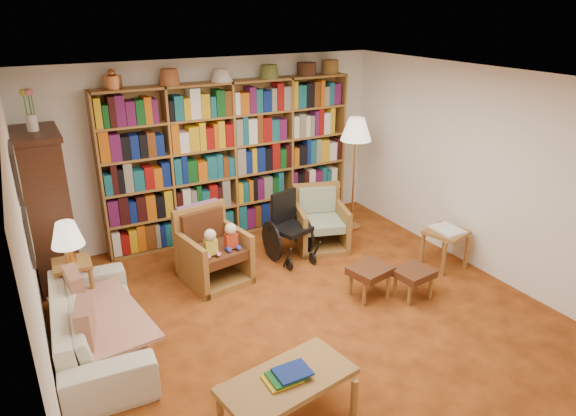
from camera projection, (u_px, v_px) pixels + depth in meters
floor at (301, 311)px, 5.66m from camera, size 5.00×5.00×0.00m
ceiling at (303, 80)px, 4.74m from camera, size 5.00×5.00×0.00m
wall_back at (214, 149)px, 7.24m from camera, size 5.00×0.00×5.00m
wall_front at (503, 337)px, 3.15m from camera, size 5.00×0.00×5.00m
wall_left at (30, 260)px, 4.10m from camera, size 0.00×5.00×5.00m
wall_right at (479, 171)px, 6.30m from camera, size 0.00×5.00×5.00m
bookshelf at (232, 156)px, 7.22m from camera, size 3.60×0.30×2.42m
curio_cabinet at (48, 208)px, 5.95m from camera, size 0.50×0.95×2.40m
framed_pictures at (23, 204)px, 4.21m from camera, size 0.03×0.52×0.97m
sofa at (98, 322)px, 4.95m from camera, size 2.02×0.89×0.58m
sofa_throw at (103, 320)px, 4.97m from camera, size 0.90×1.42×0.04m
cushion_left at (76, 295)px, 5.12m from camera, size 0.16×0.40×0.39m
cushion_right at (87, 331)px, 4.55m from camera, size 0.20×0.42×0.40m
side_table_lamp at (74, 277)px, 5.45m from camera, size 0.40×0.40×0.63m
table_lamp at (67, 235)px, 5.27m from camera, size 0.33×0.33×0.45m
armchair_leather at (212, 250)px, 6.24m from camera, size 0.83×0.86×0.90m
armchair_sage at (318, 224)px, 7.12m from camera, size 0.87×0.88×0.84m
wheelchair at (288, 229)px, 6.76m from camera, size 0.54×0.71×0.88m
floor_lamp at (356, 134)px, 7.27m from camera, size 0.44×0.44×1.67m
side_table_papers at (446, 237)px, 6.50m from camera, size 0.57×0.57×0.52m
footstool_a at (370, 273)px, 5.84m from camera, size 0.51×0.46×0.38m
footstool_b at (414, 275)px, 5.83m from camera, size 0.46×0.40×0.35m
coffee_table at (287, 383)px, 4.05m from camera, size 1.15×0.71×0.47m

